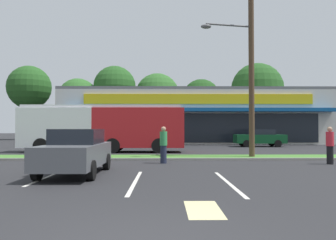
% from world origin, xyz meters
% --- Properties ---
extents(grass_median, '(56.00, 2.20, 0.12)m').
position_xyz_m(grass_median, '(0.00, 14.00, 0.06)').
color(grass_median, '#427A2D').
rests_on(grass_median, ground_plane).
extents(curb_lip, '(56.00, 0.24, 0.12)m').
position_xyz_m(curb_lip, '(0.00, 12.78, 0.06)').
color(curb_lip, gray).
rests_on(curb_lip, ground_plane).
extents(parking_stripe_0, '(0.12, 4.80, 0.01)m').
position_xyz_m(parking_stripe_0, '(-3.65, 7.20, 0.00)').
color(parking_stripe_0, silver).
rests_on(parking_stripe_0, ground_plane).
extents(parking_stripe_1, '(0.12, 4.80, 0.01)m').
position_xyz_m(parking_stripe_1, '(-0.60, 5.71, 0.00)').
color(parking_stripe_1, silver).
rests_on(parking_stripe_1, ground_plane).
extents(parking_stripe_2, '(0.12, 4.80, 0.01)m').
position_xyz_m(parking_stripe_2, '(2.22, 5.46, 0.00)').
color(parking_stripe_2, silver).
rests_on(parking_stripe_2, ground_plane).
extents(lot_arrow, '(0.70, 1.60, 0.01)m').
position_xyz_m(lot_arrow, '(1.08, 2.07, 0.00)').
color(lot_arrow, beige).
rests_on(lot_arrow, ground_plane).
extents(storefront_building, '(29.33, 12.39, 6.01)m').
position_xyz_m(storefront_building, '(3.82, 35.52, 3.01)').
color(storefront_building, beige).
rests_on(storefront_building, ground_plane).
extents(tree_far_left, '(6.43, 6.43, 11.03)m').
position_xyz_m(tree_far_left, '(-19.85, 46.20, 7.79)').
color(tree_far_left, '#473323').
rests_on(tree_far_left, ground_plane).
extents(tree_left, '(5.92, 5.92, 9.00)m').
position_xyz_m(tree_left, '(-12.32, 45.19, 6.03)').
color(tree_left, '#473323').
rests_on(tree_left, ground_plane).
extents(tree_mid_left, '(6.21, 6.21, 10.90)m').
position_xyz_m(tree_mid_left, '(-7.01, 45.51, 7.78)').
color(tree_mid_left, '#473323').
rests_on(tree_mid_left, ground_plane).
extents(tree_mid, '(6.59, 6.59, 9.87)m').
position_xyz_m(tree_mid, '(-0.71, 45.86, 6.57)').
color(tree_mid, '#473323').
rests_on(tree_mid, ground_plane).
extents(tree_mid_right, '(5.60, 5.60, 9.01)m').
position_xyz_m(tree_mid_right, '(5.82, 45.77, 6.19)').
color(tree_mid_right, '#473323').
rests_on(tree_mid_right, ground_plane).
extents(tree_right, '(7.30, 7.30, 10.84)m').
position_xyz_m(tree_right, '(13.39, 42.86, 7.18)').
color(tree_right, '#473323').
rests_on(tree_right, ground_plane).
extents(utility_pole, '(3.14, 2.38, 10.04)m').
position_xyz_m(utility_pole, '(4.93, 13.68, 5.37)').
color(utility_pole, '#4C3826').
rests_on(utility_pole, ground_plane).
extents(city_bus, '(11.29, 2.74, 3.25)m').
position_xyz_m(city_bus, '(-3.97, 19.11, 1.76)').
color(city_bus, '#AD191E').
rests_on(city_bus, ground_plane).
extents(car_0, '(1.92, 4.61, 1.62)m').
position_xyz_m(car_0, '(-2.85, 7.43, 0.82)').
color(car_0, '#515459').
rests_on(car_0, ground_plane).
extents(car_2, '(4.47, 1.99, 1.58)m').
position_xyz_m(car_2, '(9.01, 26.12, 0.81)').
color(car_2, '#0C3F1E').
rests_on(car_2, ground_plane).
extents(pedestrian_near_bench, '(0.35, 0.35, 1.73)m').
position_xyz_m(pedestrian_near_bench, '(0.26, 11.29, 0.87)').
color(pedestrian_near_bench, '#1E2338').
rests_on(pedestrian_near_bench, ground_plane).
extents(pedestrian_by_pole, '(0.35, 0.35, 1.72)m').
position_xyz_m(pedestrian_by_pole, '(7.92, 10.80, 0.86)').
color(pedestrian_by_pole, black).
rests_on(pedestrian_by_pole, ground_plane).
extents(pedestrian_mid, '(0.32, 0.32, 1.61)m').
position_xyz_m(pedestrian_mid, '(-3.08, 11.98, 0.81)').
color(pedestrian_mid, '#1E2338').
rests_on(pedestrian_mid, ground_plane).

